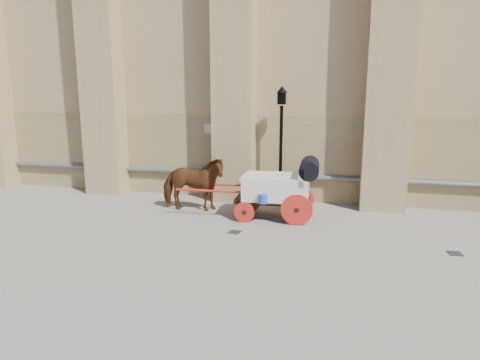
# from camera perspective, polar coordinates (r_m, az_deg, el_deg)

# --- Properties ---
(ground) EXTENTS (90.00, 90.00, 0.00)m
(ground) POSITION_cam_1_polar(r_m,az_deg,el_deg) (11.71, -0.42, -7.27)
(ground) COLOR gray
(ground) RESTS_ON ground
(horse) EXTENTS (2.21, 1.18, 1.79)m
(horse) POSITION_cam_1_polar(r_m,az_deg,el_deg) (13.84, -6.32, -0.52)
(horse) COLOR brown
(horse) RESTS_ON ground
(carriage) EXTENTS (4.33, 1.59, 1.87)m
(carriage) POSITION_cam_1_polar(r_m,az_deg,el_deg) (12.97, 5.50, -0.79)
(carriage) COLOR black
(carriage) RESTS_ON ground
(street_lamp) EXTENTS (0.37, 0.37, 3.98)m
(street_lamp) POSITION_cam_1_polar(r_m,az_deg,el_deg) (14.33, 5.48, 4.94)
(street_lamp) COLOR black
(street_lamp) RESTS_ON ground
(drain_grate_near) EXTENTS (0.38, 0.38, 0.01)m
(drain_grate_near) POSITION_cam_1_polar(r_m,az_deg,el_deg) (11.89, -0.73, -6.95)
(drain_grate_near) COLOR black
(drain_grate_near) RESTS_ON ground
(drain_grate_far) EXTENTS (0.36, 0.36, 0.01)m
(drain_grate_far) POSITION_cam_1_polar(r_m,az_deg,el_deg) (11.60, 26.75, -8.74)
(drain_grate_far) COLOR black
(drain_grate_far) RESTS_ON ground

